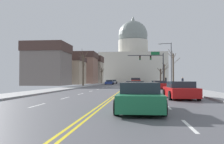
% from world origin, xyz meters
% --- Properties ---
extents(ground, '(20.00, 180.00, 0.20)m').
position_xyz_m(ground, '(0.00, -0.00, 0.02)').
color(ground, '#505055').
extents(signal_gantry, '(7.91, 0.41, 7.33)m').
position_xyz_m(signal_gantry, '(5.46, 12.70, 5.34)').
color(signal_gantry, '#28282D').
rests_on(signal_gantry, ground).
extents(street_lamp_right, '(2.45, 0.24, 8.03)m').
position_xyz_m(street_lamp_right, '(7.88, 4.25, 4.91)').
color(street_lamp_right, '#333338').
rests_on(street_lamp_right, ground).
extents(capitol_building, '(29.74, 20.10, 30.76)m').
position_xyz_m(capitol_building, '(0.00, 72.18, 10.74)').
color(capitol_building, beige).
rests_on(capitol_building, ground).
extents(pickup_truck_near_00, '(2.38, 5.83, 1.66)m').
position_xyz_m(pickup_truck_near_00, '(1.60, 8.18, 0.75)').
color(pickup_truck_near_00, maroon).
rests_on(pickup_truck_near_00, ground).
extents(sedan_near_01, '(1.98, 4.70, 1.14)m').
position_xyz_m(sedan_near_01, '(5.21, 1.35, 0.54)').
color(sedan_near_01, '#1E7247').
rests_on(sedan_near_01, ground).
extents(sedan_near_02, '(2.17, 4.44, 1.20)m').
position_xyz_m(sedan_near_02, '(5.17, -5.79, 0.57)').
color(sedan_near_02, '#B71414').
rests_on(sedan_near_02, ground).
extents(sedan_near_03, '(2.21, 4.46, 1.19)m').
position_xyz_m(sedan_near_03, '(1.89, -11.46, 0.57)').
color(sedan_near_03, '#1E7247').
rests_on(sedan_near_03, ground).
extents(sedan_near_04, '(2.03, 4.65, 1.23)m').
position_xyz_m(sedan_near_04, '(1.66, -18.14, 0.59)').
color(sedan_near_04, '#B71414').
rests_on(sedan_near_04, ground).
extents(sedan_near_05, '(2.24, 4.45, 1.27)m').
position_xyz_m(sedan_near_05, '(5.04, -23.86, 0.60)').
color(sedan_near_05, '#B71414').
rests_on(sedan_near_05, ground).
extents(sedan_near_06, '(2.07, 4.70, 1.29)m').
position_xyz_m(sedan_near_06, '(2.03, -31.13, 0.59)').
color(sedan_near_06, '#1E7247').
rests_on(sedan_near_06, ground).
extents(sedan_oncoming_00, '(2.13, 4.28, 1.17)m').
position_xyz_m(sedan_oncoming_00, '(-5.28, 21.56, 0.55)').
color(sedan_oncoming_00, navy).
rests_on(sedan_oncoming_00, ground).
extents(sedan_oncoming_01, '(2.11, 4.47, 1.19)m').
position_xyz_m(sedan_oncoming_01, '(-5.27, 32.27, 0.56)').
color(sedan_oncoming_01, silver).
rests_on(sedan_oncoming_01, ground).
extents(flank_building_00, '(10.16, 8.85, 7.33)m').
position_xyz_m(flank_building_00, '(-17.46, 22.80, 3.71)').
color(flank_building_00, tan).
rests_on(flank_building_00, ground).
extents(flank_building_01, '(10.13, 9.37, 9.85)m').
position_xyz_m(flank_building_01, '(-16.07, 34.85, 4.98)').
color(flank_building_01, '#8C6656').
rests_on(flank_building_01, ground).
extents(flank_building_02, '(9.80, 8.33, 9.47)m').
position_xyz_m(flank_building_02, '(-15.23, 44.16, 4.80)').
color(flank_building_02, '#B2A38E').
rests_on(flank_building_02, ground).
extents(flank_building_03, '(9.26, 9.32, 9.52)m').
position_xyz_m(flank_building_03, '(-18.34, 11.85, 4.83)').
color(flank_building_03, slate).
rests_on(flank_building_03, ground).
extents(bare_tree_00, '(1.98, 2.40, 5.55)m').
position_xyz_m(bare_tree_00, '(8.81, 22.15, 2.81)').
color(bare_tree_00, brown).
rests_on(bare_tree_00, ground).
extents(bare_tree_01, '(1.88, 1.36, 7.06)m').
position_xyz_m(bare_tree_01, '(-8.42, 4.27, 3.34)').
color(bare_tree_01, brown).
rests_on(bare_tree_01, ground).
extents(bare_tree_02, '(1.99, 2.13, 4.39)m').
position_xyz_m(bare_tree_02, '(8.43, 27.80, 2.39)').
color(bare_tree_02, '#423328').
rests_on(bare_tree_02, ground).
extents(bare_tree_03, '(1.59, 1.49, 5.62)m').
position_xyz_m(bare_tree_03, '(-8.75, 30.47, 2.80)').
color(bare_tree_03, '#4C3D2D').
rests_on(bare_tree_03, ground).
extents(bare_tree_04, '(2.19, 2.43, 6.70)m').
position_xyz_m(bare_tree_04, '(8.29, 2.59, 3.32)').
color(bare_tree_04, brown).
rests_on(bare_tree_04, ground).
extents(pedestrian_00, '(0.35, 0.34, 1.77)m').
position_xyz_m(pedestrian_00, '(7.81, 9.70, 1.13)').
color(pedestrian_00, black).
rests_on(pedestrian_00, ground).
extents(pedestrian_01, '(0.35, 0.34, 1.60)m').
position_xyz_m(pedestrian_01, '(9.03, -2.35, 1.03)').
color(pedestrian_01, '#33333D').
rests_on(pedestrian_01, ground).
extents(bicycle_parked, '(0.12, 1.77, 0.85)m').
position_xyz_m(bicycle_parked, '(8.61, -3.10, 0.49)').
color(bicycle_parked, black).
rests_on(bicycle_parked, ground).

